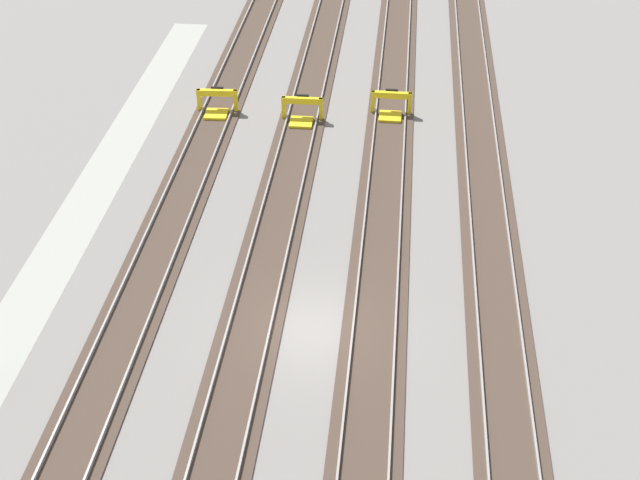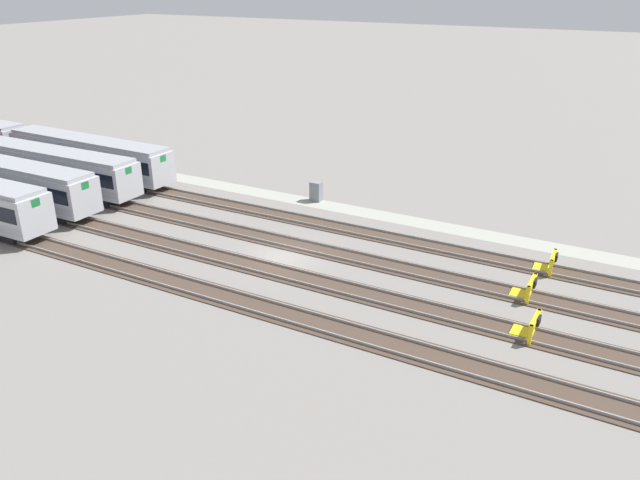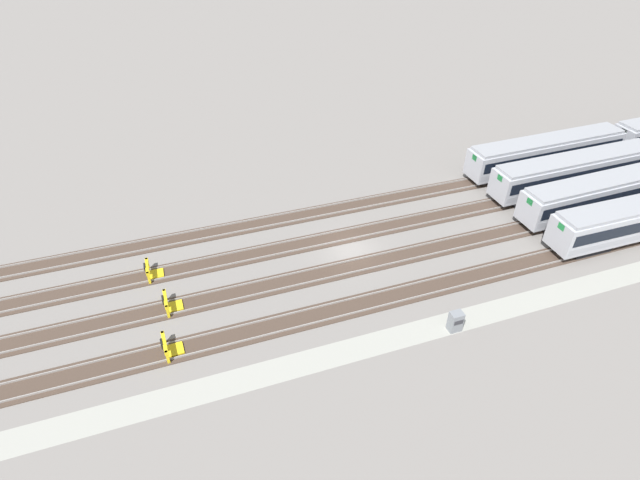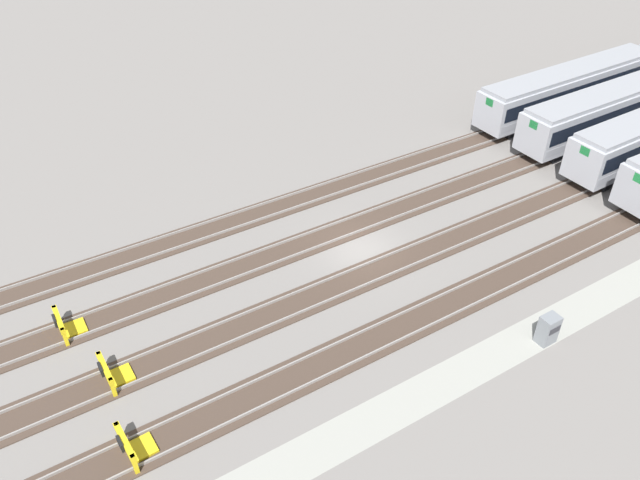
{
  "view_description": "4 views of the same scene",
  "coord_description": "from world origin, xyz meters",
  "px_view_note": "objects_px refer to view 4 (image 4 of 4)",
  "views": [
    {
      "loc": [
        23.0,
        2.57,
        19.94
      ],
      "look_at": [
        -2.78,
        -0.0,
        1.8
      ],
      "focal_mm": 50.0,
      "sensor_mm": 36.0,
      "label": 1
    },
    {
      "loc": [
        -20.17,
        31.46,
        17.17
      ],
      "look_at": [
        -2.78,
        -0.0,
        1.8
      ],
      "focal_mm": 35.0,
      "sensor_mm": 36.0,
      "label": 2
    },
    {
      "loc": [
        -13.34,
        -30.68,
        26.32
      ],
      "look_at": [
        -2.78,
        -0.0,
        1.8
      ],
      "focal_mm": 28.0,
      "sensor_mm": 36.0,
      "label": 3
    },
    {
      "loc": [
        -17.08,
        -23.17,
        22.4
      ],
      "look_at": [
        -2.78,
        -0.0,
        1.8
      ],
      "focal_mm": 35.0,
      "sensor_mm": 36.0,
      "label": 4
    }
  ],
  "objects_px": {
    "bumper_stop_middle_track": "(66,325)",
    "electrical_cabinet": "(548,329)",
    "subway_car_front_row_leftmost": "(569,88)",
    "subway_car_back_row_leftmost": "(614,108)",
    "bumper_stop_near_inner_track": "(112,373)",
    "bumper_stop_nearest_track": "(133,446)"
  },
  "relations": [
    {
      "from": "bumper_stop_nearest_track",
      "to": "bumper_stop_near_inner_track",
      "type": "xyz_separation_m",
      "value": [
        0.44,
        4.23,
        0.0
      ]
    },
    {
      "from": "bumper_stop_near_inner_track",
      "to": "bumper_stop_nearest_track",
      "type": "bearing_deg",
      "value": -95.95
    },
    {
      "from": "subway_car_back_row_leftmost",
      "to": "electrical_cabinet",
      "type": "relative_size",
      "value": 11.27
    },
    {
      "from": "bumper_stop_middle_track",
      "to": "subway_car_front_row_leftmost",
      "type": "bearing_deg",
      "value": 5.96
    },
    {
      "from": "bumper_stop_middle_track",
      "to": "electrical_cabinet",
      "type": "height_order",
      "value": "electrical_cabinet"
    },
    {
      "from": "bumper_stop_middle_track",
      "to": "bumper_stop_near_inner_track",
      "type": "bearing_deg",
      "value": -76.35
    },
    {
      "from": "electrical_cabinet",
      "to": "bumper_stop_near_inner_track",
      "type": "bearing_deg",
      "value": 155.2
    },
    {
      "from": "bumper_stop_middle_track",
      "to": "electrical_cabinet",
      "type": "bearing_deg",
      "value": -33.12
    },
    {
      "from": "bumper_stop_nearest_track",
      "to": "electrical_cabinet",
      "type": "distance_m",
      "value": 19.66
    },
    {
      "from": "bumper_stop_near_inner_track",
      "to": "electrical_cabinet",
      "type": "height_order",
      "value": "electrical_cabinet"
    },
    {
      "from": "bumper_stop_middle_track",
      "to": "electrical_cabinet",
      "type": "xyz_separation_m",
      "value": [
        19.74,
        -12.87,
        0.29
      ]
    },
    {
      "from": "bumper_stop_nearest_track",
      "to": "bumper_stop_middle_track",
      "type": "height_order",
      "value": "same"
    },
    {
      "from": "bumper_stop_nearest_track",
      "to": "electrical_cabinet",
      "type": "bearing_deg",
      "value": -13.0
    },
    {
      "from": "bumper_stop_nearest_track",
      "to": "bumper_stop_near_inner_track",
      "type": "distance_m",
      "value": 4.25
    },
    {
      "from": "subway_car_front_row_leftmost",
      "to": "electrical_cabinet",
      "type": "relative_size",
      "value": 11.27
    },
    {
      "from": "subway_car_front_row_leftmost",
      "to": "bumper_stop_nearest_track",
      "type": "bearing_deg",
      "value": -162.45
    },
    {
      "from": "subway_car_back_row_leftmost",
      "to": "bumper_stop_near_inner_track",
      "type": "xyz_separation_m",
      "value": [
        -39.75,
        -4.24,
        -1.53
      ]
    },
    {
      "from": "subway_car_back_row_leftmost",
      "to": "bumper_stop_nearest_track",
      "type": "bearing_deg",
      "value": -168.11
    },
    {
      "from": "subway_car_front_row_leftmost",
      "to": "bumper_stop_middle_track",
      "type": "relative_size",
      "value": 9.0
    },
    {
      "from": "subway_car_back_row_leftmost",
      "to": "subway_car_front_row_leftmost",
      "type": "bearing_deg",
      "value": 90.0
    },
    {
      "from": "subway_car_back_row_leftmost",
      "to": "electrical_cabinet",
      "type": "distance_m",
      "value": 24.7
    },
    {
      "from": "bumper_stop_middle_track",
      "to": "electrical_cabinet",
      "type": "distance_m",
      "value": 23.57
    }
  ]
}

